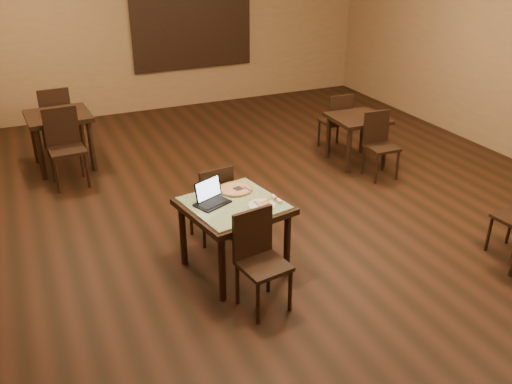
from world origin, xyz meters
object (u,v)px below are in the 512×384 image
other_table_a_chair_near (379,141)px  chair_main_near (259,254)px  pizza_pan (236,190)px  laptop (210,197)px  other_table_a (357,124)px  other_table_b (59,123)px  other_table_b_chair_far (56,116)px  chair_main_far (213,199)px  other_table_a_chair_far (337,119)px  other_table_b_chair_near (65,142)px  tiled_table (234,212)px

other_table_a_chair_near → chair_main_near: bearing=-142.0°
pizza_pan → laptop: bearing=-156.6°
pizza_pan → other_table_a: (2.61, 1.67, -0.18)m
other_table_b → other_table_b_chair_far: 0.61m
chair_main_far → laptop: (-0.21, -0.52, 0.31)m
chair_main_near → other_table_a: (2.74, 2.53, 0.06)m
chair_main_near → other_table_a: bearing=34.0°
chair_main_near → other_table_b_chair_far: other_table_b_chair_far is taller
laptop → other_table_a_chair_far: laptop is taller
pizza_pan → other_table_a_chair_far: bearing=40.2°
laptop → other_table_b_chair_far: bearing=81.1°
laptop → pizza_pan: 0.35m
laptop → other_table_b: 3.57m
chair_main_near → other_table_b_chair_near: size_ratio=0.90×
laptop → chair_main_near: bearing=-99.0°
chair_main_far → laptop: laptop is taller
tiled_table → chair_main_near: size_ratio=1.15×
other_table_b → chair_main_near: bearing=-76.2°
tiled_table → other_table_a_chair_near: 3.06m
other_table_a → other_table_a_chair_far: 0.54m
chair_main_near → other_table_b_chair_near: 3.74m
tiled_table → laptop: (-0.20, 0.10, 0.16)m
other_table_b_chair_near → pizza_pan: bearing=-65.5°
other_table_a → other_table_a_chair_near: (0.00, -0.54, -0.07)m
other_table_b → other_table_b_chair_near: 0.61m
other_table_b → other_table_b_chair_far: (0.00, 0.61, -0.08)m
other_table_a → other_table_a_chair_near: 0.54m
laptop → other_table_b: bearing=83.7°
laptop → other_table_a: laptop is taller
chair_main_near → other_table_b_chair_near: (-1.25, 3.52, 0.06)m
chair_main_far → other_table_a_chair_near: 2.83m
chair_main_near → tiled_table: bearing=80.2°
other_table_a_chair_far → other_table_a_chair_near: bearing=92.4°
tiled_table → pizza_pan: 0.29m
other_table_b_chair_far → other_table_a: bearing=148.0°
laptop → other_table_b: laptop is taller
laptop → other_table_a: bearing=8.0°
tiled_table → other_table_b_chair_far: (-1.26, 4.12, -0.07)m
other_table_a_chair_near → laptop: bearing=-154.5°
tiled_table → laptop: laptop is taller
other_table_a_chair_near → other_table_b_chair_far: 4.85m
other_table_a_chair_far → other_table_b: size_ratio=1.02×
pizza_pan → other_table_b: size_ratio=0.39×
chair_main_far → other_table_b_chair_near: size_ratio=0.87×
chair_main_far → other_table_b: (-1.27, 2.89, 0.16)m
tiled_table → other_table_a_chair_near: size_ratio=1.17×
tiled_table → chair_main_far: bearing=78.4°
other_table_b → other_table_b_chair_near: other_table_b_chair_near is taller
laptop → other_table_b_chair_near: bearing=87.2°
other_table_a → other_table_b: other_table_b is taller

